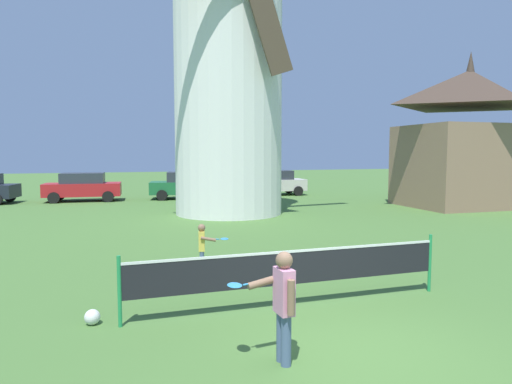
{
  "coord_description": "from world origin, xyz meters",
  "views": [
    {
      "loc": [
        -3.04,
        -5.05,
        2.64
      ],
      "look_at": [
        -0.11,
        3.86,
        1.82
      ],
      "focal_mm": 31.39,
      "sensor_mm": 36.0,
      "label": 1
    }
  ],
  "objects_px": {
    "tennis_net": "(293,268)",
    "parked_car_cream": "(274,182)",
    "windmill": "(228,54)",
    "parked_car_red": "(83,187)",
    "parked_car_green": "(189,185)",
    "player_far": "(203,245)",
    "player_near": "(282,301)",
    "stray_ball": "(92,317)",
    "chapel": "(468,140)"
  },
  "relations": [
    {
      "from": "tennis_net",
      "to": "parked_car_cream",
      "type": "relative_size",
      "value": 1.45
    },
    {
      "from": "windmill",
      "to": "parked_car_cream",
      "type": "height_order",
      "value": "windmill"
    },
    {
      "from": "windmill",
      "to": "parked_car_cream",
      "type": "distance_m",
      "value": 10.79
    },
    {
      "from": "windmill",
      "to": "parked_car_red",
      "type": "relative_size",
      "value": 3.5
    },
    {
      "from": "tennis_net",
      "to": "parked_car_green",
      "type": "distance_m",
      "value": 18.9
    },
    {
      "from": "player_far",
      "to": "parked_car_cream",
      "type": "bearing_deg",
      "value": 64.71
    },
    {
      "from": "windmill",
      "to": "parked_car_green",
      "type": "distance_m",
      "value": 9.17
    },
    {
      "from": "tennis_net",
      "to": "player_far",
      "type": "distance_m",
      "value": 2.86
    },
    {
      "from": "windmill",
      "to": "player_near",
      "type": "distance_m",
      "value": 15.4
    },
    {
      "from": "windmill",
      "to": "stray_ball",
      "type": "xyz_separation_m",
      "value": [
        -5.26,
        -11.75,
        -6.74
      ]
    },
    {
      "from": "parked_car_red",
      "to": "parked_car_green",
      "type": "xyz_separation_m",
      "value": [
        5.8,
        -0.51,
        0.0
      ]
    },
    {
      "from": "tennis_net",
      "to": "stray_ball",
      "type": "height_order",
      "value": "tennis_net"
    },
    {
      "from": "tennis_net",
      "to": "parked_car_green",
      "type": "xyz_separation_m",
      "value": [
        1.47,
        18.84,
        0.12
      ]
    },
    {
      "from": "tennis_net",
      "to": "parked_car_green",
      "type": "bearing_deg",
      "value": 85.55
    },
    {
      "from": "player_far",
      "to": "stray_ball",
      "type": "relative_size",
      "value": 4.56
    },
    {
      "from": "parked_car_green",
      "to": "tennis_net",
      "type": "bearing_deg",
      "value": -94.45
    },
    {
      "from": "tennis_net",
      "to": "player_far",
      "type": "relative_size",
      "value": 5.28
    },
    {
      "from": "player_far",
      "to": "stray_ball",
      "type": "distance_m",
      "value": 3.35
    },
    {
      "from": "tennis_net",
      "to": "player_near",
      "type": "height_order",
      "value": "player_near"
    },
    {
      "from": "tennis_net",
      "to": "player_far",
      "type": "bearing_deg",
      "value": 110.6
    },
    {
      "from": "tennis_net",
      "to": "parked_car_red",
      "type": "relative_size",
      "value": 1.39
    },
    {
      "from": "stray_ball",
      "to": "parked_car_cream",
      "type": "distance_m",
      "value": 21.74
    },
    {
      "from": "tennis_net",
      "to": "player_near",
      "type": "relative_size",
      "value": 4.01
    },
    {
      "from": "player_far",
      "to": "chapel",
      "type": "distance_m",
      "value": 17.35
    },
    {
      "from": "chapel",
      "to": "tennis_net",
      "type": "bearing_deg",
      "value": -141.87
    },
    {
      "from": "parked_car_red",
      "to": "chapel",
      "type": "bearing_deg",
      "value": -24.56
    },
    {
      "from": "windmill",
      "to": "stray_ball",
      "type": "relative_size",
      "value": 60.34
    },
    {
      "from": "windmill",
      "to": "parked_car_green",
      "type": "xyz_separation_m",
      "value": [
        -0.56,
        6.87,
        -6.05
      ]
    },
    {
      "from": "tennis_net",
      "to": "player_near",
      "type": "xyz_separation_m",
      "value": [
        -0.93,
        -1.88,
        0.12
      ]
    },
    {
      "from": "stray_ball",
      "to": "chapel",
      "type": "bearing_deg",
      "value": 31.97
    },
    {
      "from": "player_far",
      "to": "parked_car_green",
      "type": "relative_size",
      "value": 0.23
    },
    {
      "from": "chapel",
      "to": "parked_car_red",
      "type": "bearing_deg",
      "value": 155.44
    },
    {
      "from": "parked_car_red",
      "to": "player_far",
      "type": "bearing_deg",
      "value": -78.72
    },
    {
      "from": "tennis_net",
      "to": "chapel",
      "type": "height_order",
      "value": "chapel"
    },
    {
      "from": "parked_car_green",
      "to": "stray_ball",
      "type": "bearing_deg",
      "value": -104.18
    },
    {
      "from": "parked_car_red",
      "to": "parked_car_cream",
      "type": "relative_size",
      "value": 1.04
    },
    {
      "from": "windmill",
      "to": "parked_car_green",
      "type": "bearing_deg",
      "value": 94.64
    },
    {
      "from": "parked_car_green",
      "to": "chapel",
      "type": "relative_size",
      "value": 0.62
    },
    {
      "from": "player_far",
      "to": "tennis_net",
      "type": "bearing_deg",
      "value": -69.4
    },
    {
      "from": "player_near",
      "to": "parked_car_green",
      "type": "bearing_deg",
      "value": 83.41
    },
    {
      "from": "stray_ball",
      "to": "parked_car_red",
      "type": "xyz_separation_m",
      "value": [
        -1.1,
        19.13,
        0.69
      ]
    },
    {
      "from": "stray_ball",
      "to": "parked_car_green",
      "type": "xyz_separation_m",
      "value": [
        4.7,
        18.61,
        0.69
      ]
    },
    {
      "from": "player_far",
      "to": "player_near",
      "type": "bearing_deg",
      "value": -89.01
    },
    {
      "from": "stray_ball",
      "to": "parked_car_green",
      "type": "distance_m",
      "value": 19.21
    },
    {
      "from": "parked_car_red",
      "to": "parked_car_green",
      "type": "bearing_deg",
      "value": -5.07
    },
    {
      "from": "player_near",
      "to": "parked_car_cream",
      "type": "height_order",
      "value": "parked_car_cream"
    },
    {
      "from": "chapel",
      "to": "player_far",
      "type": "bearing_deg",
      "value": -151.03
    },
    {
      "from": "parked_car_green",
      "to": "chapel",
      "type": "distance_m",
      "value": 14.99
    },
    {
      "from": "windmill",
      "to": "parked_car_red",
      "type": "xyz_separation_m",
      "value": [
        -6.36,
        7.38,
        -6.06
      ]
    },
    {
      "from": "stray_ball",
      "to": "chapel",
      "type": "xyz_separation_m",
      "value": [
        17.23,
        10.75,
        3.16
      ]
    }
  ]
}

